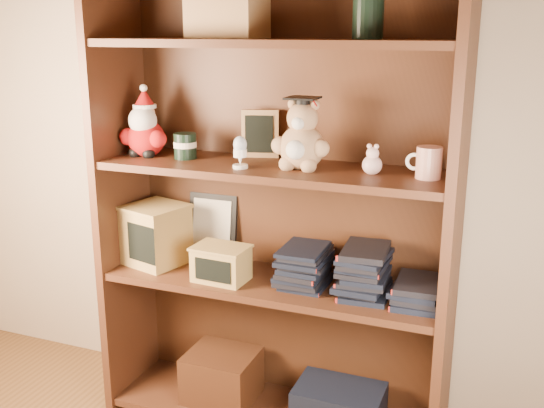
{
  "coord_description": "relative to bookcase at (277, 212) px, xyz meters",
  "views": [
    {
      "loc": [
        0.76,
        -0.58,
        1.38
      ],
      "look_at": [
        0.01,
        1.3,
        0.82
      ],
      "focal_mm": 42.0,
      "sensor_mm": 36.0,
      "label": 1
    }
  ],
  "objects": [
    {
      "name": "grad_teddy_bear",
      "position": [
        0.11,
        -0.06,
        0.26
      ],
      "size": [
        0.19,
        0.16,
        0.23
      ],
      "color": "tan",
      "rests_on": "shelf_upper"
    },
    {
      "name": "santa_plush",
      "position": [
        -0.47,
        -0.06,
        0.26
      ],
      "size": [
        0.18,
        0.13,
        0.26
      ],
      "color": "#A50F0F",
      "rests_on": "shelf_upper"
    },
    {
      "name": "bookcase",
      "position": [
        0.0,
        0.0,
        0.0
      ],
      "size": [
        1.2,
        0.35,
        1.6
      ],
      "color": "#482514",
      "rests_on": "ground"
    },
    {
      "name": "treats_box",
      "position": [
        -0.45,
        -0.05,
        -0.12
      ],
      "size": [
        0.25,
        0.25,
        0.22
      ],
      "color": "#B18D48",
      "rests_on": "shelf_lower"
    },
    {
      "name": "chalkboard_plaque",
      "position": [
        -0.09,
        0.06,
        0.25
      ],
      "size": [
        0.13,
        0.09,
        0.16
      ],
      "color": "#9E7547",
      "rests_on": "shelf_upper"
    },
    {
      "name": "teacher_mug",
      "position": [
        0.5,
        -0.05,
        0.22
      ],
      "size": [
        0.11,
        0.08,
        0.1
      ],
      "color": "silver",
      "rests_on": "shelf_upper"
    },
    {
      "name": "pink_figurine",
      "position": [
        0.33,
        -0.05,
        0.21
      ],
      "size": [
        0.06,
        0.06,
        0.1
      ],
      "color": "beige",
      "rests_on": "shelf_upper"
    },
    {
      "name": "book_stack_right",
      "position": [
        0.49,
        -0.05,
        -0.2
      ],
      "size": [
        0.14,
        0.2,
        0.06
      ],
      "color": "black",
      "rests_on": "shelf_lower"
    },
    {
      "name": "certificate_frame",
      "position": [
        -0.29,
        0.09,
        -0.11
      ],
      "size": [
        0.19,
        0.05,
        0.24
      ],
      "color": "black",
      "rests_on": "shelf_lower"
    },
    {
      "name": "book_stack_left",
      "position": [
        0.12,
        -0.05,
        -0.16
      ],
      "size": [
        0.14,
        0.2,
        0.14
      ],
      "color": "black",
      "rests_on": "shelf_lower"
    },
    {
      "name": "shelf_lower",
      "position": [
        0.0,
        -0.05,
        -0.24
      ],
      "size": [
        1.14,
        0.33,
        0.02
      ],
      "color": "#482514",
      "rests_on": "ground"
    },
    {
      "name": "egg_cup",
      "position": [
        -0.08,
        -0.13,
        0.23
      ],
      "size": [
        0.05,
        0.05,
        0.1
      ],
      "color": "white",
      "rests_on": "shelf_upper"
    },
    {
      "name": "book_stack_mid",
      "position": [
        0.32,
        -0.05,
        -0.15
      ],
      "size": [
        0.14,
        0.2,
        0.16
      ],
      "color": "black",
      "rests_on": "shelf_lower"
    },
    {
      "name": "teachers_tin",
      "position": [
        -0.32,
        -0.05,
        0.22
      ],
      "size": [
        0.08,
        0.08,
        0.09
      ],
      "color": "black",
      "rests_on": "shelf_upper"
    },
    {
      "name": "shelf_upper",
      "position": [
        0.0,
        -0.05,
        0.16
      ],
      "size": [
        1.14,
        0.33,
        0.02
      ],
      "color": "#482514",
      "rests_on": "ground"
    },
    {
      "name": "pencils_box",
      "position": [
        -0.16,
        -0.12,
        -0.17
      ],
      "size": [
        0.19,
        0.14,
        0.12
      ],
      "color": "#B18D48",
      "rests_on": "shelf_lower"
    }
  ]
}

